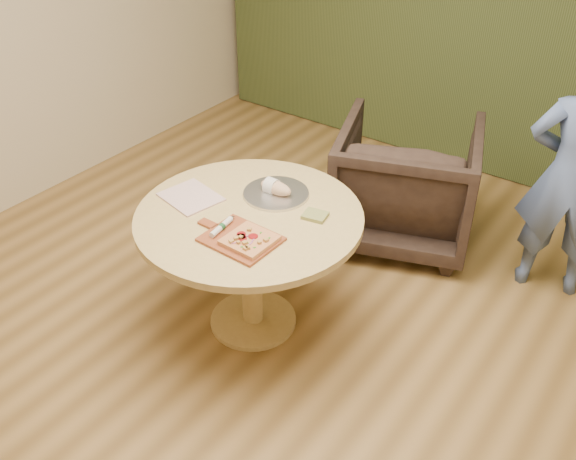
# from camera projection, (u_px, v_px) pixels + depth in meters

# --- Properties ---
(room_shell) EXTENTS (5.04, 6.04, 2.84)m
(room_shell) POSITION_uv_depth(u_px,v_px,m) (238.00, 140.00, 2.57)
(room_shell) COLOR olive
(room_shell) RESTS_ON ground
(pedestal_table) EXTENTS (1.19, 1.19, 0.75)m
(pedestal_table) POSITION_uv_depth(u_px,v_px,m) (250.00, 236.00, 3.39)
(pedestal_table) COLOR tan
(pedestal_table) RESTS_ON ground
(pizza_paddle) EXTENTS (0.45, 0.29, 0.01)m
(pizza_paddle) POSITION_uv_depth(u_px,v_px,m) (239.00, 239.00, 3.12)
(pizza_paddle) COLOR brown
(pizza_paddle) RESTS_ON pedestal_table
(flatbread_pizza) EXTENTS (0.23, 0.23, 0.04)m
(flatbread_pizza) POSITION_uv_depth(u_px,v_px,m) (249.00, 240.00, 3.07)
(flatbread_pizza) COLOR tan
(flatbread_pizza) RESTS_ON pizza_paddle
(cutlery_roll) EXTENTS (0.05, 0.20, 0.03)m
(cutlery_roll) POSITION_uv_depth(u_px,v_px,m) (222.00, 227.00, 3.16)
(cutlery_roll) COLOR silver
(cutlery_roll) RESTS_ON pizza_paddle
(newspaper) EXTENTS (0.35, 0.31, 0.01)m
(newspaper) POSITION_uv_depth(u_px,v_px,m) (191.00, 197.00, 3.44)
(newspaper) COLOR white
(newspaper) RESTS_ON pedestal_table
(serving_tray) EXTENTS (0.36, 0.36, 0.02)m
(serving_tray) POSITION_uv_depth(u_px,v_px,m) (276.00, 193.00, 3.47)
(serving_tray) COLOR silver
(serving_tray) RESTS_ON pedestal_table
(bread_roll) EXTENTS (0.19, 0.09, 0.09)m
(bread_roll) POSITION_uv_depth(u_px,v_px,m) (275.00, 187.00, 3.45)
(bread_roll) COLOR tan
(bread_roll) RESTS_ON serving_tray
(green_packet) EXTENTS (0.14, 0.12, 0.02)m
(green_packet) POSITION_uv_depth(u_px,v_px,m) (315.00, 215.00, 3.28)
(green_packet) COLOR #60672E
(green_packet) RESTS_ON pedestal_table
(armchair) EXTENTS (1.11, 1.08, 0.91)m
(armchair) POSITION_uv_depth(u_px,v_px,m) (406.00, 178.00, 4.21)
(armchair) COLOR black
(armchair) RESTS_ON ground
(person_standing) EXTENTS (0.65, 0.52, 1.54)m
(person_standing) POSITION_uv_depth(u_px,v_px,m) (573.00, 176.00, 3.60)
(person_standing) COLOR #4D6397
(person_standing) RESTS_ON ground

